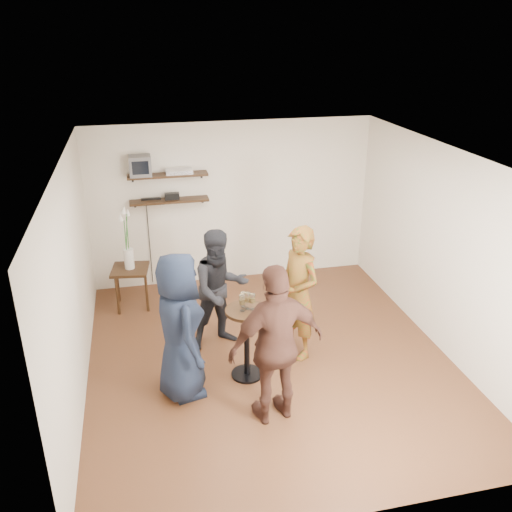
{
  "coord_description": "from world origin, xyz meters",
  "views": [
    {
      "loc": [
        -1.45,
        -5.66,
        3.95
      ],
      "look_at": [
        -0.09,
        0.4,
        1.27
      ],
      "focal_mm": 38.0,
      "sensor_mm": 36.0,
      "label": 1
    }
  ],
  "objects_px": {
    "side_table": "(131,275)",
    "dvd_deck": "(179,171)",
    "radio": "(172,196)",
    "drinks_table": "(247,334)",
    "crt_monitor": "(140,166)",
    "person_dark": "(220,289)",
    "person_navy": "(179,327)",
    "person_brown": "(277,345)",
    "person_plaid": "(298,293)"
  },
  "relations": [
    {
      "from": "dvd_deck",
      "to": "radio",
      "type": "bearing_deg",
      "value": 180.0
    },
    {
      "from": "dvd_deck",
      "to": "drinks_table",
      "type": "xyz_separation_m",
      "value": [
        0.48,
        -2.66,
        -1.31
      ]
    },
    {
      "from": "person_dark",
      "to": "person_navy",
      "type": "relative_size",
      "value": 0.93
    },
    {
      "from": "radio",
      "to": "person_plaid",
      "type": "distance_m",
      "value": 2.75
    },
    {
      "from": "person_plaid",
      "to": "dvd_deck",
      "type": "bearing_deg",
      "value": -177.39
    },
    {
      "from": "dvd_deck",
      "to": "radio",
      "type": "xyz_separation_m",
      "value": [
        -0.13,
        0.0,
        -0.38
      ]
    },
    {
      "from": "person_brown",
      "to": "side_table",
      "type": "bearing_deg",
      "value": -73.93
    },
    {
      "from": "person_dark",
      "to": "drinks_table",
      "type": "bearing_deg",
      "value": -90.0
    },
    {
      "from": "drinks_table",
      "to": "person_navy",
      "type": "xyz_separation_m",
      "value": [
        -0.79,
        -0.15,
        0.28
      ]
    },
    {
      "from": "person_plaid",
      "to": "radio",
      "type": "bearing_deg",
      "value": -174.94
    },
    {
      "from": "side_table",
      "to": "drinks_table",
      "type": "height_order",
      "value": "drinks_table"
    },
    {
      "from": "person_plaid",
      "to": "person_dark",
      "type": "xyz_separation_m",
      "value": [
        -0.91,
        0.44,
        -0.06
      ]
    },
    {
      "from": "crt_monitor",
      "to": "person_plaid",
      "type": "height_order",
      "value": "crt_monitor"
    },
    {
      "from": "radio",
      "to": "side_table",
      "type": "height_order",
      "value": "radio"
    },
    {
      "from": "person_navy",
      "to": "side_table",
      "type": "bearing_deg",
      "value": 2.25
    },
    {
      "from": "dvd_deck",
      "to": "drinks_table",
      "type": "bearing_deg",
      "value": -79.85
    },
    {
      "from": "dvd_deck",
      "to": "person_brown",
      "type": "bearing_deg",
      "value": -79.67
    },
    {
      "from": "crt_monitor",
      "to": "radio",
      "type": "bearing_deg",
      "value": 0.0
    },
    {
      "from": "drinks_table",
      "to": "person_navy",
      "type": "relative_size",
      "value": 0.52
    },
    {
      "from": "crt_monitor",
      "to": "person_plaid",
      "type": "relative_size",
      "value": 0.18
    },
    {
      "from": "person_dark",
      "to": "person_navy",
      "type": "distance_m",
      "value": 1.12
    },
    {
      "from": "crt_monitor",
      "to": "person_navy",
      "type": "xyz_separation_m",
      "value": [
        0.25,
        -2.81,
        -1.15
      ]
    },
    {
      "from": "person_dark",
      "to": "dvd_deck",
      "type": "bearing_deg",
      "value": 85.61
    },
    {
      "from": "crt_monitor",
      "to": "person_dark",
      "type": "bearing_deg",
      "value": -65.44
    },
    {
      "from": "person_plaid",
      "to": "person_brown",
      "type": "bearing_deg",
      "value": -51.95
    },
    {
      "from": "radio",
      "to": "person_plaid",
      "type": "relative_size",
      "value": 0.13
    },
    {
      "from": "radio",
      "to": "person_brown",
      "type": "xyz_separation_m",
      "value": [
        0.76,
        -3.45,
        -0.62
      ]
    },
    {
      "from": "crt_monitor",
      "to": "person_brown",
      "type": "xyz_separation_m",
      "value": [
        1.19,
        -3.45,
        -1.12
      ]
    },
    {
      "from": "dvd_deck",
      "to": "person_navy",
      "type": "bearing_deg",
      "value": -96.35
    },
    {
      "from": "person_brown",
      "to": "person_navy",
      "type": "bearing_deg",
      "value": -44.96
    },
    {
      "from": "person_dark",
      "to": "radio",
      "type": "bearing_deg",
      "value": 89.41
    },
    {
      "from": "drinks_table",
      "to": "side_table",
      "type": "bearing_deg",
      "value": 122.13
    },
    {
      "from": "person_dark",
      "to": "person_brown",
      "type": "distance_m",
      "value": 1.61
    },
    {
      "from": "crt_monitor",
      "to": "person_dark",
      "type": "xyz_separation_m",
      "value": [
        0.86,
        -1.88,
        -1.21
      ]
    },
    {
      "from": "side_table",
      "to": "person_dark",
      "type": "bearing_deg",
      "value": -49.26
    },
    {
      "from": "drinks_table",
      "to": "person_dark",
      "type": "height_order",
      "value": "person_dark"
    },
    {
      "from": "side_table",
      "to": "dvd_deck",
      "type": "bearing_deg",
      "value": 33.45
    },
    {
      "from": "radio",
      "to": "crt_monitor",
      "type": "bearing_deg",
      "value": 180.0
    },
    {
      "from": "person_dark",
      "to": "person_navy",
      "type": "xyz_separation_m",
      "value": [
        -0.6,
        -0.94,
        0.06
      ]
    },
    {
      "from": "crt_monitor",
      "to": "drinks_table",
      "type": "distance_m",
      "value": 3.19
    },
    {
      "from": "radio",
      "to": "side_table",
      "type": "bearing_deg",
      "value": -142.05
    },
    {
      "from": "crt_monitor",
      "to": "person_navy",
      "type": "distance_m",
      "value": 3.05
    },
    {
      "from": "crt_monitor",
      "to": "person_brown",
      "type": "height_order",
      "value": "crt_monitor"
    },
    {
      "from": "crt_monitor",
      "to": "radio",
      "type": "height_order",
      "value": "crt_monitor"
    },
    {
      "from": "radio",
      "to": "drinks_table",
      "type": "distance_m",
      "value": 2.88
    },
    {
      "from": "person_brown",
      "to": "crt_monitor",
      "type": "bearing_deg",
      "value": -81.83
    },
    {
      "from": "radio",
      "to": "side_table",
      "type": "xyz_separation_m",
      "value": [
        -0.71,
        -0.56,
        -0.99
      ]
    },
    {
      "from": "dvd_deck",
      "to": "drinks_table",
      "type": "relative_size",
      "value": 0.44
    },
    {
      "from": "drinks_table",
      "to": "person_dark",
      "type": "relative_size",
      "value": 0.57
    },
    {
      "from": "dvd_deck",
      "to": "side_table",
      "type": "height_order",
      "value": "dvd_deck"
    }
  ]
}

